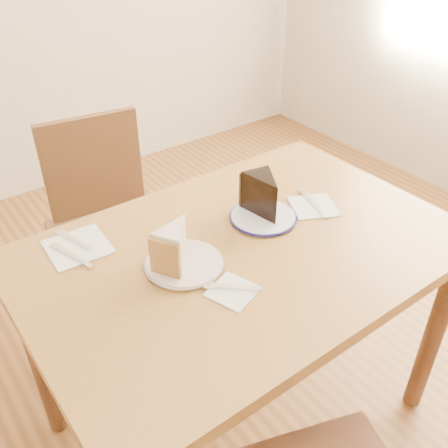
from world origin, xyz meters
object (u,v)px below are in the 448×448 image
(plate_navy, at_px, (263,217))
(carrot_cake, at_px, (176,245))
(table, at_px, (244,273))
(plate_cream, at_px, (184,264))
(chocolate_cake, at_px, (265,198))
(chair_far, at_px, (111,226))

(plate_navy, distance_m, carrot_cake, 0.32)
(table, distance_m, plate_cream, 0.21)
(carrot_cake, bearing_deg, plate_cream, 4.89)
(plate_navy, height_order, chocolate_cake, chocolate_cake)
(plate_cream, relative_size, plate_navy, 1.03)
(table, distance_m, chair_far, 0.69)
(plate_navy, bearing_deg, chocolate_cake, 28.53)
(table, height_order, chair_far, chair_far)
(table, bearing_deg, chocolate_cake, 29.19)
(carrot_cake, relative_size, chocolate_cake, 0.87)
(table, distance_m, carrot_cake, 0.25)
(chair_far, relative_size, carrot_cake, 7.90)
(plate_navy, relative_size, chocolate_cake, 1.49)
(table, bearing_deg, plate_navy, 29.23)
(carrot_cake, height_order, chocolate_cake, chocolate_cake)
(table, height_order, chocolate_cake, chocolate_cake)
(plate_cream, bearing_deg, carrot_cake, 125.40)
(chair_far, relative_size, chocolate_cake, 6.91)
(plate_navy, bearing_deg, carrot_cake, -174.85)
(table, relative_size, plate_cream, 6.07)
(chair_far, distance_m, chocolate_cake, 0.72)
(plate_cream, bearing_deg, chocolate_cake, 8.69)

